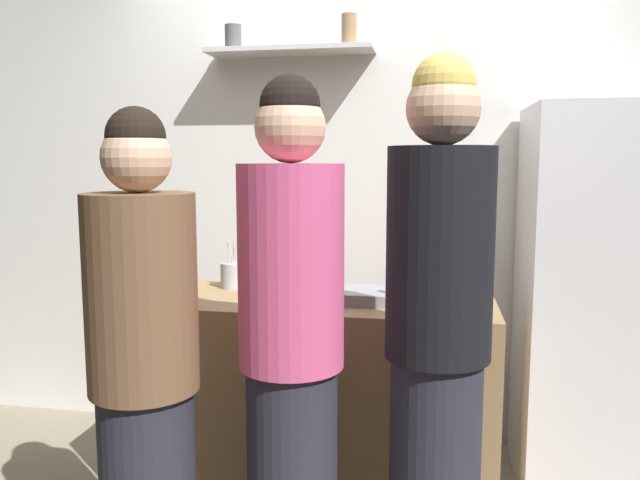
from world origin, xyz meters
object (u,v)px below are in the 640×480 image
object	(u,v)px
person_blonde	(438,340)
baking_pan	(358,296)
wine_bottle_pale_glass	(468,268)
wine_bottle_green_glass	(173,268)
water_bottle_plastic	(421,274)
person_brown_jacket	(145,378)
utensil_holder	(233,275)
wine_bottle_amber_glass	(467,292)
wine_bottle_dark_glass	(425,285)
person_pink_top	(291,351)
refrigerator	(595,301)

from	to	relation	value
person_blonde	baking_pan	bearing A→B (deg)	-0.45
baking_pan	person_blonde	bearing A→B (deg)	-59.48
wine_bottle_pale_glass	wine_bottle_green_glass	xyz separation A→B (m)	(-1.30, -0.07, -0.03)
water_bottle_plastic	person_brown_jacket	distance (m)	1.24
water_bottle_plastic	baking_pan	bearing A→B (deg)	-158.44
utensil_holder	wine_bottle_amber_glass	xyz separation A→B (m)	(1.03, -0.39, 0.04)
wine_bottle_dark_glass	person_pink_top	world-z (taller)	person_pink_top
wine_bottle_pale_glass	utensil_holder	bearing A→B (deg)	177.60
baking_pan	person_pink_top	world-z (taller)	person_pink_top
wine_bottle_green_glass	person_brown_jacket	bearing A→B (deg)	-72.43
person_brown_jacket	person_blonde	world-z (taller)	person_blonde
wine_bottle_dark_glass	utensil_holder	bearing A→B (deg)	158.45
wine_bottle_green_glass	person_brown_jacket	world-z (taller)	person_brown_jacket
wine_bottle_pale_glass	water_bottle_plastic	size ratio (longest dim) A/B	1.43
baking_pan	person_brown_jacket	bearing A→B (deg)	-125.51
wine_bottle_green_glass	person_pink_top	size ratio (longest dim) A/B	0.17
wine_bottle_pale_glass	person_blonde	size ratio (longest dim) A/B	0.19
wine_bottle_amber_glass	person_pink_top	bearing A→B (deg)	-143.47
wine_bottle_green_glass	person_pink_top	world-z (taller)	person_pink_top
wine_bottle_pale_glass	person_brown_jacket	world-z (taller)	person_brown_jacket
baking_pan	wine_bottle_green_glass	bearing A→B (deg)	175.77
utensil_holder	wine_bottle_pale_glass	xyz separation A→B (m)	(1.06, -0.04, 0.07)
refrigerator	utensil_holder	bearing A→B (deg)	-173.65
wine_bottle_dark_glass	person_brown_jacket	world-z (taller)	person_brown_jacket
baking_pan	person_blonde	distance (m)	0.64
utensil_holder	water_bottle_plastic	bearing A→B (deg)	-5.15
wine_bottle_amber_glass	person_blonde	world-z (taller)	person_blonde
wine_bottle_green_glass	person_pink_top	distance (m)	1.00
refrigerator	person_brown_jacket	xyz separation A→B (m)	(-1.59, -1.16, -0.05)
wine_bottle_amber_glass	water_bottle_plastic	world-z (taller)	wine_bottle_amber_glass
wine_bottle_pale_glass	wine_bottle_green_glass	size ratio (longest dim) A/B	1.19
person_pink_top	wine_bottle_dark_glass	bearing A→B (deg)	-160.35
person_blonde	wine_bottle_green_glass	bearing A→B (deg)	31.29
utensil_holder	wine_bottle_pale_glass	world-z (taller)	wine_bottle_pale_glass
wine_bottle_green_glass	person_blonde	bearing A→B (deg)	-27.74
baking_pan	water_bottle_plastic	world-z (taller)	water_bottle_plastic
refrigerator	person_blonde	size ratio (longest dim) A/B	0.95
wine_bottle_amber_glass	wine_bottle_dark_glass	bearing A→B (deg)	163.91
person_brown_jacket	person_pink_top	bearing A→B (deg)	-133.43
refrigerator	person_brown_jacket	distance (m)	1.97
baking_pan	water_bottle_plastic	bearing A→B (deg)	21.56
person_pink_top	baking_pan	bearing A→B (deg)	-130.73
wine_bottle_amber_glass	wine_bottle_dark_glass	size ratio (longest dim) A/B	0.91
person_blonde	person_pink_top	size ratio (longest dim) A/B	1.04
refrigerator	wine_bottle_dark_glass	distance (m)	0.92
person_brown_jacket	person_blonde	xyz separation A→B (m)	(0.90, 0.25, 0.10)
utensil_holder	wine_bottle_amber_glass	world-z (taller)	wine_bottle_amber_glass
person_blonde	wine_bottle_dark_glass	bearing A→B (deg)	-24.09
wine_bottle_dark_glass	wine_bottle_amber_glass	bearing A→B (deg)	-16.09
wine_bottle_dark_glass	person_blonde	world-z (taller)	person_blonde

